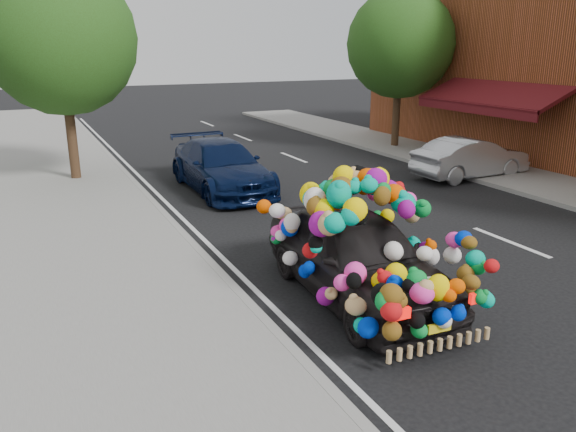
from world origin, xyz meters
The scene contains 10 objects.
ground centered at (0.00, 0.00, 0.00)m, with size 100.00×100.00×0.00m, color black.
sidewalk centered at (-4.30, 0.00, 0.06)m, with size 4.00×60.00×0.12m, color gray.
kerb centered at (-2.35, 0.00, 0.07)m, with size 0.15×60.00×0.13m, color gray.
footpath_far centered at (8.20, 3.00, 0.06)m, with size 3.00×40.00×0.12m, color gray.
lane_markings centered at (3.60, 0.00, 0.01)m, with size 6.00×50.00×0.01m, color silver, non-canonical shape.
tree_near_sidewalk centered at (-3.80, 9.50, 4.02)m, with size 4.20×4.20×6.13m.
tree_far_b centered at (8.00, 10.00, 3.89)m, with size 4.00×4.00×5.90m.
plush_art_car centered at (-0.64, -0.82, 1.05)m, with size 2.24×4.44×2.06m.
navy_sedan centered at (-0.27, 6.65, 0.67)m, with size 1.89×4.65×1.35m, color black.
silver_hatchback centered at (7.00, 4.84, 0.61)m, with size 1.28×3.68×1.21m, color #A7A8AD.
Camera 1 is at (-5.19, -7.76, 3.87)m, focal length 35.00 mm.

